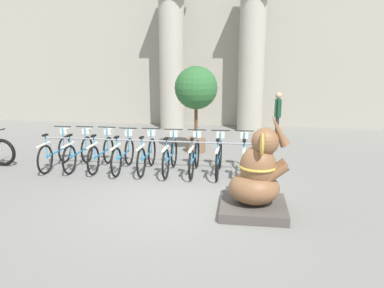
{
  "coord_description": "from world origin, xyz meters",
  "views": [
    {
      "loc": [
        1.33,
        -6.98,
        2.81
      ],
      "look_at": [
        0.24,
        0.7,
        1.0
      ],
      "focal_mm": 35.0,
      "sensor_mm": 36.0,
      "label": 1
    }
  ],
  "objects_px": {
    "bicycle_1": "(79,152)",
    "bicycle_6": "(194,156)",
    "bicycle_0": "(56,152)",
    "person_pedestrian": "(278,112)",
    "bicycle_3": "(123,154)",
    "bicycle_5": "(170,156)",
    "bicycle_4": "(147,154)",
    "bicycle_8": "(244,158)",
    "potted_tree": "(196,92)",
    "elephant_statue": "(257,180)",
    "bicycle_2": "(102,153)",
    "bicycle_7": "(219,157)"
  },
  "relations": [
    {
      "from": "bicycle_1",
      "to": "potted_tree",
      "type": "xyz_separation_m",
      "value": [
        2.77,
        2.07,
        1.39
      ]
    },
    {
      "from": "bicycle_7",
      "to": "bicycle_2",
      "type": "bearing_deg",
      "value": 179.34
    },
    {
      "from": "bicycle_1",
      "to": "bicycle_3",
      "type": "relative_size",
      "value": 1.0
    },
    {
      "from": "bicycle_4",
      "to": "bicycle_2",
      "type": "bearing_deg",
      "value": 178.92
    },
    {
      "from": "bicycle_2",
      "to": "bicycle_7",
      "type": "relative_size",
      "value": 1.0
    },
    {
      "from": "bicycle_0",
      "to": "bicycle_4",
      "type": "bearing_deg",
      "value": 1.29
    },
    {
      "from": "bicycle_2",
      "to": "bicycle_0",
      "type": "bearing_deg",
      "value": -176.35
    },
    {
      "from": "bicycle_3",
      "to": "bicycle_2",
      "type": "bearing_deg",
      "value": 173.69
    },
    {
      "from": "bicycle_0",
      "to": "bicycle_6",
      "type": "xyz_separation_m",
      "value": [
        3.61,
        0.04,
        0.0
      ]
    },
    {
      "from": "bicycle_2",
      "to": "bicycle_5",
      "type": "relative_size",
      "value": 1.0
    },
    {
      "from": "bicycle_2",
      "to": "bicycle_8",
      "type": "distance_m",
      "value": 3.61
    },
    {
      "from": "bicycle_4",
      "to": "bicycle_6",
      "type": "height_order",
      "value": "same"
    },
    {
      "from": "bicycle_4",
      "to": "bicycle_6",
      "type": "bearing_deg",
      "value": -0.78
    },
    {
      "from": "bicycle_8",
      "to": "bicycle_3",
      "type": "bearing_deg",
      "value": -178.82
    },
    {
      "from": "bicycle_3",
      "to": "bicycle_4",
      "type": "relative_size",
      "value": 1.0
    },
    {
      "from": "bicycle_5",
      "to": "bicycle_7",
      "type": "xyz_separation_m",
      "value": [
        1.2,
        0.03,
        0.0
      ]
    },
    {
      "from": "bicycle_1",
      "to": "bicycle_4",
      "type": "bearing_deg",
      "value": -0.09
    },
    {
      "from": "potted_tree",
      "to": "bicycle_3",
      "type": "bearing_deg",
      "value": -126.56
    },
    {
      "from": "bicycle_2",
      "to": "person_pedestrian",
      "type": "distance_m",
      "value": 6.26
    },
    {
      "from": "bicycle_7",
      "to": "bicycle_8",
      "type": "distance_m",
      "value": 0.6
    },
    {
      "from": "bicycle_0",
      "to": "bicycle_7",
      "type": "bearing_deg",
      "value": 0.57
    },
    {
      "from": "bicycle_4",
      "to": "bicycle_5",
      "type": "relative_size",
      "value": 1.0
    },
    {
      "from": "bicycle_7",
      "to": "potted_tree",
      "type": "bearing_deg",
      "value": 111.92
    },
    {
      "from": "bicycle_1",
      "to": "potted_tree",
      "type": "height_order",
      "value": "potted_tree"
    },
    {
      "from": "bicycle_3",
      "to": "bicycle_5",
      "type": "height_order",
      "value": "same"
    },
    {
      "from": "bicycle_6",
      "to": "bicycle_8",
      "type": "relative_size",
      "value": 1.0
    },
    {
      "from": "bicycle_0",
      "to": "bicycle_1",
      "type": "height_order",
      "value": "same"
    },
    {
      "from": "bicycle_3",
      "to": "bicycle_8",
      "type": "distance_m",
      "value": 3.01
    },
    {
      "from": "bicycle_0",
      "to": "bicycle_7",
      "type": "xyz_separation_m",
      "value": [
        4.21,
        0.04,
        0.0
      ]
    },
    {
      "from": "bicycle_5",
      "to": "bicycle_8",
      "type": "xyz_separation_m",
      "value": [
        1.8,
        0.06,
        0.0
      ]
    },
    {
      "from": "bicycle_5",
      "to": "bicycle_8",
      "type": "bearing_deg",
      "value": 1.78
    },
    {
      "from": "bicycle_6",
      "to": "person_pedestrian",
      "type": "bearing_deg",
      "value": 60.74
    },
    {
      "from": "bicycle_6",
      "to": "bicycle_8",
      "type": "xyz_separation_m",
      "value": [
        1.2,
        0.03,
        0.0
      ]
    },
    {
      "from": "bicycle_8",
      "to": "potted_tree",
      "type": "bearing_deg",
      "value": 125.05
    },
    {
      "from": "bicycle_6",
      "to": "bicycle_3",
      "type": "bearing_deg",
      "value": -179.13
    },
    {
      "from": "elephant_statue",
      "to": "bicycle_1",
      "type": "bearing_deg",
      "value": 153.11
    },
    {
      "from": "bicycle_2",
      "to": "bicycle_5",
      "type": "xyz_separation_m",
      "value": [
        1.8,
        -0.06,
        0.0
      ]
    },
    {
      "from": "bicycle_4",
      "to": "bicycle_6",
      "type": "xyz_separation_m",
      "value": [
        1.2,
        -0.02,
        0.0
      ]
    },
    {
      "from": "bicycle_3",
      "to": "potted_tree",
      "type": "bearing_deg",
      "value": 53.44
    },
    {
      "from": "bicycle_0",
      "to": "person_pedestrian",
      "type": "relative_size",
      "value": 1.07
    },
    {
      "from": "bicycle_1",
      "to": "bicycle_6",
      "type": "distance_m",
      "value": 3.01
    },
    {
      "from": "bicycle_1",
      "to": "bicycle_5",
      "type": "height_order",
      "value": "same"
    },
    {
      "from": "bicycle_7",
      "to": "elephant_statue",
      "type": "bearing_deg",
      "value": -69.31
    },
    {
      "from": "bicycle_6",
      "to": "potted_tree",
      "type": "relative_size",
      "value": 0.69
    },
    {
      "from": "bicycle_4",
      "to": "bicycle_6",
      "type": "distance_m",
      "value": 1.2
    },
    {
      "from": "bicycle_5",
      "to": "bicycle_7",
      "type": "distance_m",
      "value": 1.2
    },
    {
      "from": "bicycle_1",
      "to": "bicycle_3",
      "type": "distance_m",
      "value": 1.2
    },
    {
      "from": "bicycle_3",
      "to": "bicycle_7",
      "type": "relative_size",
      "value": 1.0
    },
    {
      "from": "elephant_statue",
      "to": "bicycle_4",
      "type": "bearing_deg",
      "value": 139.6
    },
    {
      "from": "bicycle_1",
      "to": "bicycle_4",
      "type": "height_order",
      "value": "same"
    }
  ]
}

